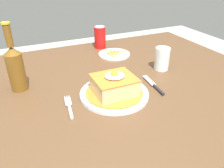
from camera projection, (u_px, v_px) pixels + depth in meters
The scene contains 9 objects.
dining_table at pixel (114, 100), 1.00m from camera, with size 1.36×1.05×0.77m.
main_plate at pixel (114, 93), 0.85m from camera, with size 0.26×0.26×0.02m.
sandwich_meal at pixel (114, 86), 0.83m from camera, with size 0.22×0.22×0.09m.
fork at pixel (70, 108), 0.77m from camera, with size 0.03×0.14×0.01m.
knife at pixel (156, 87), 0.90m from camera, with size 0.03×0.17×0.01m.
soda_can at pixel (100, 37), 1.29m from camera, with size 0.07×0.07×0.12m.
beer_bottle_amber at pixel (15, 66), 0.85m from camera, with size 0.06×0.06×0.27m.
drinking_glass at pixel (162, 60), 1.04m from camera, with size 0.07×0.07×0.10m.
side_plate_fries at pixel (114, 54), 1.21m from camera, with size 0.17×0.17×0.02m.
Camera 1 is at (-0.35, -0.76, 1.22)m, focal length 35.77 mm.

